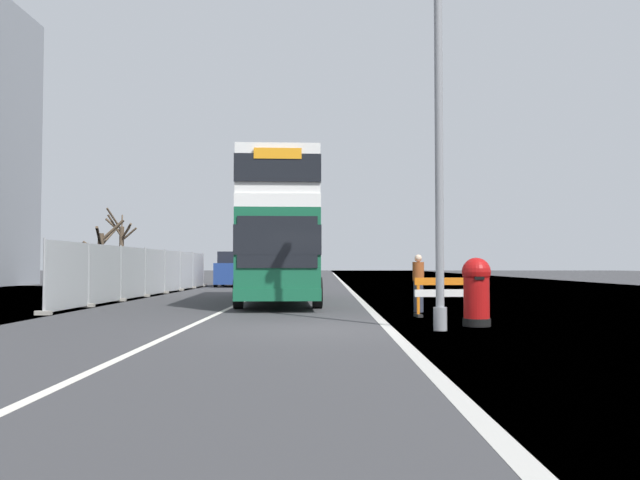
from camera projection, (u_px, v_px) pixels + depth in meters
ground at (342, 331)px, 14.17m from camera, size 140.00×280.00×0.10m
double_decker_bus at (279, 231)px, 24.30m from camera, size 3.30×11.19×5.00m
lamppost_foreground at (439, 151)px, 13.99m from camera, size 0.29×0.70×8.23m
red_pillar_postbox at (476, 289)px, 14.87m from camera, size 0.66×0.66×1.57m
roadworks_barrier at (449, 292)px, 17.56m from camera, size 1.92×0.67×1.06m
construction_site_fence at (155, 273)px, 30.01m from camera, size 0.44×24.00×2.17m
car_oncoming_near at (233, 270)px, 41.78m from camera, size 1.94×4.57×2.23m
car_receding_mid at (245, 269)px, 48.14m from camera, size 2.07×4.56×2.31m
bare_tree_far_verge_near at (102, 253)px, 38.53m from camera, size 2.43×3.57×4.13m
bare_tree_far_verge_mid at (121, 244)px, 52.34m from camera, size 3.09×3.39×5.91m
pedestrian_at_kerb at (418, 283)px, 19.20m from camera, size 0.34×0.34×1.71m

